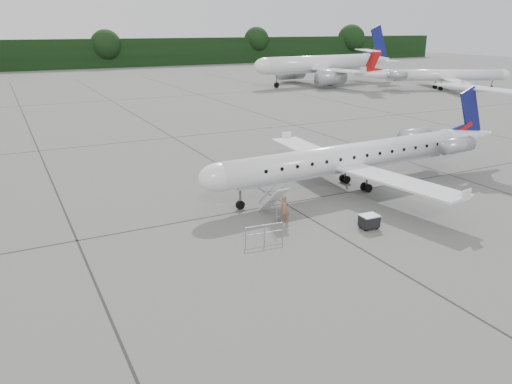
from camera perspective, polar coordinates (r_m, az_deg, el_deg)
ground at (r=31.74m, az=16.89°, el=-3.31°), size 320.00×320.00×0.00m
treeline at (r=152.48m, az=-19.95°, el=14.60°), size 260.00×4.00×8.00m
main_regional_jet at (r=36.27m, az=10.46°, el=5.38°), size 26.69×19.74×6.65m
airstair at (r=30.97m, az=1.99°, el=-0.97°), size 0.95×2.33×2.08m
passenger at (r=30.01m, az=3.29°, el=-2.04°), size 0.70×0.55×1.69m
safety_railing at (r=27.45m, az=0.97°, el=-4.79°), size 2.20×0.30×1.00m
baggage_cart at (r=30.04m, az=12.81°, el=-3.28°), size 1.06×0.88×0.89m
bg_narrowbody at (r=104.28m, az=7.19°, el=15.23°), size 33.91×25.63×11.56m
bg_regional_right at (r=102.17m, az=20.80°, el=12.97°), size 33.84×29.90×7.35m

